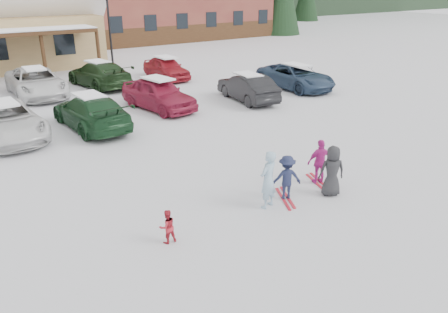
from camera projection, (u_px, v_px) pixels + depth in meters
ground at (235, 202)px, 12.56m from camera, size 160.00×160.00×0.00m
lamp_post at (109, 22)px, 31.90m from camera, size 0.50×0.25×5.55m
adult_skier at (268, 180)px, 11.96m from camera, size 0.70×0.56×1.67m
toddler_red at (167, 227)px, 10.44m from camera, size 0.44×0.35×0.87m
child_navy at (287, 178)px, 12.49m from camera, size 0.99×0.82×1.34m
skis_child_navy at (285, 198)px, 12.73m from camera, size 0.79×1.35×0.03m
child_magenta at (320, 162)px, 13.46m from camera, size 0.91×0.61×1.43m
skis_child_magenta at (318, 182)px, 13.72m from camera, size 0.66×1.39×0.03m
bystander_dark at (332, 171)px, 12.69m from camera, size 0.89×0.79×1.52m
parked_car_2 at (5, 121)px, 17.40m from camera, size 2.65×5.37×1.46m
parked_car_3 at (91, 112)px, 18.60m from camera, size 2.30×5.12×1.46m
parked_car_4 at (158, 94)px, 21.38m from camera, size 2.49×4.75×1.54m
parked_car_5 at (248, 88)px, 22.94m from camera, size 2.06×4.46×1.41m
parked_car_6 at (296, 77)px, 25.61m from camera, size 2.36×5.08×1.41m
parked_car_10 at (36, 82)px, 23.87m from camera, size 2.69×5.59×1.54m
parked_car_11 at (99, 74)px, 26.03m from camera, size 2.78×5.45×1.51m
parked_car_12 at (166, 68)px, 28.13m from camera, size 1.69×4.15×1.41m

